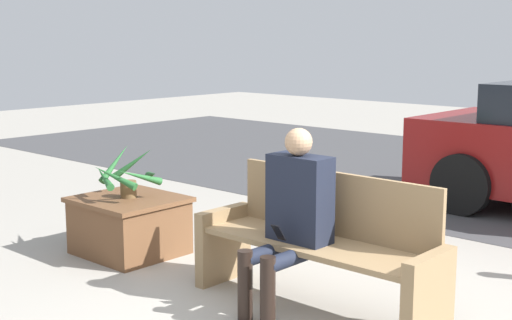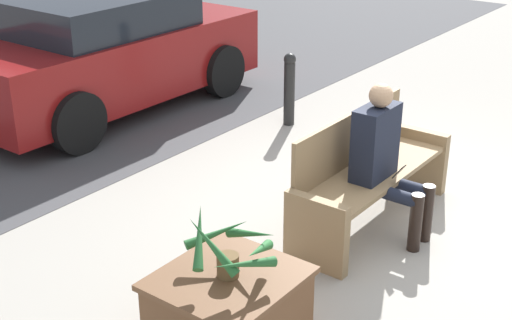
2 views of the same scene
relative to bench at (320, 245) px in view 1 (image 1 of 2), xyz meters
The scene contains 4 objects.
bench is the anchor object (origin of this frame).
person_seated 0.34m from the bench, 118.32° to the right, with size 0.45×0.62×1.30m.
planter_box 2.04m from the bench, behind, with size 0.88×0.82×0.51m.
potted_plant 2.04m from the bench, behind, with size 0.61×0.63×0.46m.
Camera 1 is at (2.65, -3.58, 1.91)m, focal length 50.00 mm.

